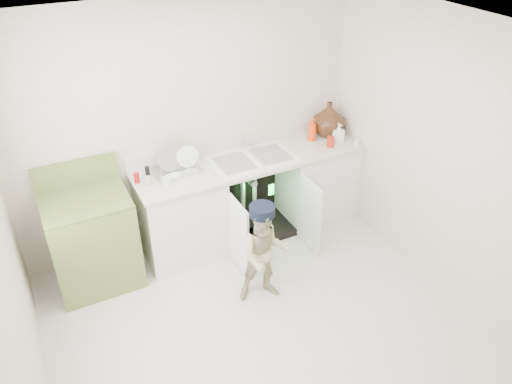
{
  "coord_description": "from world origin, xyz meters",
  "views": [
    {
      "loc": [
        -1.44,
        -2.79,
        3.32
      ],
      "look_at": [
        0.33,
        0.7,
        0.85
      ],
      "focal_mm": 35.0,
      "sensor_mm": 36.0,
      "label": 1
    }
  ],
  "objects": [
    {
      "name": "counter_run",
      "position": [
        0.6,
        1.21,
        0.49
      ],
      "size": [
        2.44,
        1.02,
        1.28
      ],
      "color": "white",
      "rests_on": "ground"
    },
    {
      "name": "avocado_stove",
      "position": [
        -1.13,
        1.18,
        0.48
      ],
      "size": [
        0.75,
        0.65,
        1.16
      ],
      "color": "olive",
      "rests_on": "ground"
    },
    {
      "name": "ground",
      "position": [
        0.0,
        0.0,
        0.0
      ],
      "size": [
        3.5,
        3.5,
        0.0
      ],
      "primitive_type": "plane",
      "color": "#B9B0A3",
      "rests_on": "ground"
    },
    {
      "name": "room_shell",
      "position": [
        0.0,
        0.0,
        1.25
      ],
      "size": [
        6.0,
        5.5,
        1.26
      ],
      "color": "silver",
      "rests_on": "ground"
    },
    {
      "name": "repair_worker",
      "position": [
        0.19,
        0.25,
        0.5
      ],
      "size": [
        0.7,
        0.86,
        1.0
      ],
      "rotation": [
        0.0,
        0.0,
        -0.26
      ],
      "color": "tan",
      "rests_on": "ground"
    }
  ]
}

